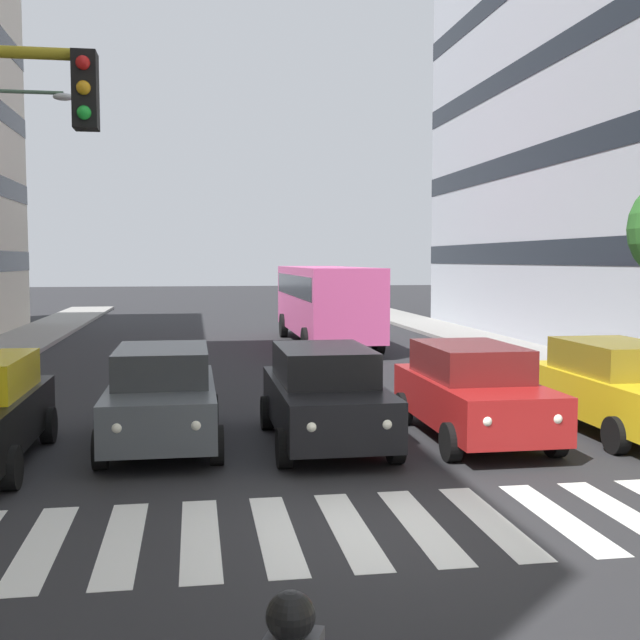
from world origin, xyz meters
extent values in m
plane|color=#262628|center=(0.00, 0.00, 0.00)|extent=(180.00, 180.00, 0.00)
cube|color=silver|center=(-3.15, 0.00, 0.00)|extent=(0.45, 2.80, 0.01)
cube|color=silver|center=(-2.25, 0.00, 0.00)|extent=(0.45, 2.80, 0.01)
cube|color=silver|center=(-1.35, 0.00, 0.00)|extent=(0.45, 2.80, 0.01)
cube|color=silver|center=(-0.45, 0.00, 0.00)|extent=(0.45, 2.80, 0.01)
cube|color=silver|center=(0.45, 0.00, 0.00)|extent=(0.45, 2.80, 0.01)
cube|color=silver|center=(1.35, 0.00, 0.00)|extent=(0.45, 2.80, 0.01)
cube|color=silver|center=(2.25, 0.00, 0.00)|extent=(0.45, 2.80, 0.01)
cube|color=silver|center=(3.15, 0.00, 0.00)|extent=(0.45, 2.80, 0.01)
cube|color=silver|center=(4.05, 0.00, 0.00)|extent=(0.45, 2.80, 0.01)
cube|color=gold|center=(-5.61, -4.35, 0.72)|extent=(1.80, 4.40, 0.80)
cube|color=olive|center=(-5.61, -4.55, 1.42)|extent=(1.58, 2.46, 0.60)
cylinder|color=black|center=(-4.71, -2.90, 0.32)|extent=(0.22, 0.64, 0.64)
cylinder|color=black|center=(-6.51, -5.80, 0.32)|extent=(0.22, 0.64, 0.64)
cylinder|color=black|center=(-4.71, -5.80, 0.32)|extent=(0.22, 0.64, 0.64)
cube|color=maroon|center=(-2.71, -4.33, 0.72)|extent=(1.80, 4.40, 0.80)
cube|color=maroon|center=(-2.71, -4.53, 1.42)|extent=(1.58, 2.46, 0.60)
cylinder|color=black|center=(-3.61, -2.87, 0.32)|extent=(0.22, 0.64, 0.64)
cylinder|color=black|center=(-1.81, -2.87, 0.32)|extent=(0.22, 0.64, 0.64)
cylinder|color=black|center=(-3.61, -5.78, 0.32)|extent=(0.22, 0.64, 0.64)
cylinder|color=black|center=(-1.81, -5.78, 0.32)|extent=(0.22, 0.64, 0.64)
sphere|color=white|center=(-3.28, -2.18, 0.80)|extent=(0.18, 0.18, 0.18)
sphere|color=white|center=(-2.13, -2.18, 0.80)|extent=(0.18, 0.18, 0.18)
cube|color=black|center=(0.02, -4.35, 0.72)|extent=(1.80, 4.40, 0.80)
cube|color=black|center=(0.02, -4.55, 1.42)|extent=(1.58, 2.46, 0.60)
cylinder|color=black|center=(-0.88, -2.90, 0.32)|extent=(0.22, 0.64, 0.64)
cylinder|color=black|center=(0.92, -2.90, 0.32)|extent=(0.22, 0.64, 0.64)
cylinder|color=black|center=(-0.88, -5.80, 0.32)|extent=(0.22, 0.64, 0.64)
cylinder|color=black|center=(0.92, -5.80, 0.32)|extent=(0.22, 0.64, 0.64)
sphere|color=white|center=(-0.56, -2.20, 0.80)|extent=(0.18, 0.18, 0.18)
sphere|color=white|center=(0.59, -2.20, 0.80)|extent=(0.18, 0.18, 0.18)
cube|color=#474C51|center=(2.86, -4.73, 0.72)|extent=(1.80, 4.40, 0.80)
cube|color=#343639|center=(2.86, -4.93, 1.42)|extent=(1.58, 2.46, 0.60)
cylinder|color=black|center=(1.96, -3.28, 0.32)|extent=(0.22, 0.64, 0.64)
cylinder|color=black|center=(3.76, -3.28, 0.32)|extent=(0.22, 0.64, 0.64)
cylinder|color=black|center=(1.96, -6.19, 0.32)|extent=(0.22, 0.64, 0.64)
cylinder|color=black|center=(3.76, -6.19, 0.32)|extent=(0.22, 0.64, 0.64)
sphere|color=white|center=(2.28, -2.58, 0.80)|extent=(0.18, 0.18, 0.18)
sphere|color=white|center=(3.43, -2.58, 0.80)|extent=(0.18, 0.18, 0.18)
cylinder|color=black|center=(4.88, -2.35, 0.32)|extent=(0.22, 0.64, 0.64)
cylinder|color=black|center=(4.88, -5.25, 0.32)|extent=(0.22, 0.64, 0.64)
cube|color=#DB5193|center=(-2.71, -20.59, 1.75)|extent=(2.50, 10.50, 2.50)
cube|color=black|center=(-2.71, -20.59, 2.30)|extent=(2.52, 9.87, 0.80)
cylinder|color=black|center=(-3.96, -16.91, 0.50)|extent=(0.28, 1.00, 1.00)
cylinder|color=black|center=(-1.46, -16.91, 0.50)|extent=(0.28, 1.00, 1.00)
cylinder|color=black|center=(-3.96, -23.74, 0.50)|extent=(0.28, 1.00, 1.00)
cylinder|color=black|center=(-1.46, -23.74, 0.50)|extent=(0.28, 1.00, 1.00)
sphere|color=black|center=(1.82, 5.26, 1.44)|extent=(0.26, 0.26, 0.26)
cube|color=black|center=(3.33, 0.91, 4.95)|extent=(0.24, 0.28, 0.76)
sphere|color=red|center=(3.33, 1.06, 5.19)|extent=(0.14, 0.14, 0.14)
sphere|color=orange|center=(3.33, 1.06, 4.95)|extent=(0.14, 0.14, 0.14)
sphere|color=green|center=(3.33, 1.06, 4.71)|extent=(0.14, 0.14, 0.14)
cylinder|color=#4C6B56|center=(6.94, -12.98, 7.72)|extent=(2.56, 0.10, 0.10)
ellipsoid|color=#B7BCC1|center=(5.66, -12.98, 7.62)|extent=(0.56, 0.28, 0.20)
camera|label=1|loc=(2.29, 9.12, 3.27)|focal=43.93mm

